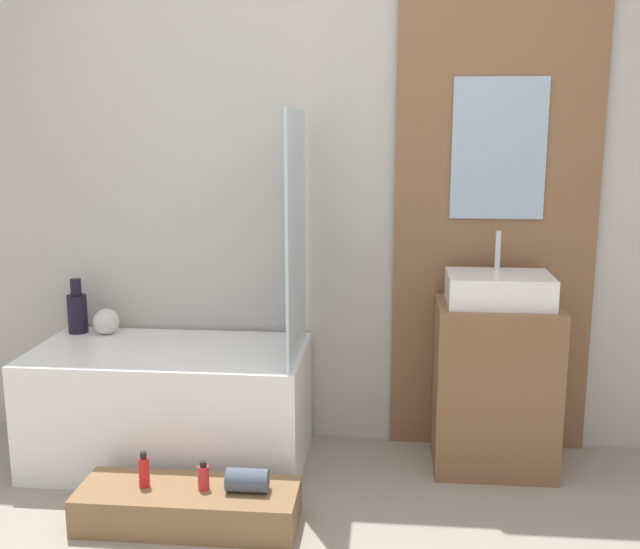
{
  "coord_description": "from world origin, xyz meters",
  "views": [
    {
      "loc": [
        0.3,
        -1.93,
        1.52
      ],
      "look_at": [
        0.05,
        0.72,
        0.99
      ],
      "focal_mm": 42.0,
      "sensor_mm": 36.0,
      "label": 1
    }
  ],
  "objects_px": {
    "bathtub": "(171,405)",
    "vase_tall_dark": "(77,311)",
    "sink": "(499,289)",
    "bottle_soap_secondary": "(204,477)",
    "bottle_soap_primary": "(144,471)",
    "wooden_step_bench": "(188,506)",
    "vase_round_light": "(106,321)"
  },
  "relations": [
    {
      "from": "bathtub",
      "to": "vase_tall_dark",
      "type": "height_order",
      "value": "vase_tall_dark"
    },
    {
      "from": "bathtub",
      "to": "sink",
      "type": "height_order",
      "value": "sink"
    },
    {
      "from": "bottle_soap_secondary",
      "to": "vase_tall_dark",
      "type": "bearing_deg",
      "value": 136.1
    },
    {
      "from": "sink",
      "to": "bottle_soap_primary",
      "type": "height_order",
      "value": "sink"
    },
    {
      "from": "bathtub",
      "to": "wooden_step_bench",
      "type": "bearing_deg",
      "value": -67.78
    },
    {
      "from": "sink",
      "to": "bottle_soap_primary",
      "type": "distance_m",
      "value": 1.66
    },
    {
      "from": "vase_round_light",
      "to": "bathtub",
      "type": "bearing_deg",
      "value": -29.8
    },
    {
      "from": "vase_tall_dark",
      "to": "bottle_soap_secondary",
      "type": "distance_m",
      "value": 1.19
    },
    {
      "from": "vase_tall_dark",
      "to": "bottle_soap_secondary",
      "type": "height_order",
      "value": "vase_tall_dark"
    },
    {
      "from": "vase_round_light",
      "to": "bottle_soap_secondary",
      "type": "distance_m",
      "value": 1.07
    },
    {
      "from": "vase_tall_dark",
      "to": "vase_round_light",
      "type": "xyz_separation_m",
      "value": [
        0.15,
        -0.02,
        -0.05
      ]
    },
    {
      "from": "vase_round_light",
      "to": "bottle_soap_secondary",
      "type": "relative_size",
      "value": 1.09
    },
    {
      "from": "bottle_soap_primary",
      "to": "bottle_soap_secondary",
      "type": "xyz_separation_m",
      "value": [
        0.23,
        0.0,
        -0.01
      ]
    },
    {
      "from": "wooden_step_bench",
      "to": "bottle_soap_secondary",
      "type": "relative_size",
      "value": 7.46
    },
    {
      "from": "wooden_step_bench",
      "to": "bottle_soap_secondary",
      "type": "height_order",
      "value": "bottle_soap_secondary"
    },
    {
      "from": "wooden_step_bench",
      "to": "bottle_soap_primary",
      "type": "height_order",
      "value": "bottle_soap_primary"
    },
    {
      "from": "bottle_soap_secondary",
      "to": "bottle_soap_primary",
      "type": "bearing_deg",
      "value": -180.0
    },
    {
      "from": "bottle_soap_primary",
      "to": "bathtub",
      "type": "bearing_deg",
      "value": 95.51
    },
    {
      "from": "bathtub",
      "to": "bottle_soap_secondary",
      "type": "distance_m",
      "value": 0.62
    },
    {
      "from": "bathtub",
      "to": "wooden_step_bench",
      "type": "relative_size",
      "value": 1.44
    },
    {
      "from": "vase_round_light",
      "to": "bottle_soap_secondary",
      "type": "bearing_deg",
      "value": -49.12
    },
    {
      "from": "sink",
      "to": "vase_tall_dark",
      "type": "height_order",
      "value": "sink"
    },
    {
      "from": "vase_round_light",
      "to": "bottle_soap_primary",
      "type": "xyz_separation_m",
      "value": [
        0.42,
        -0.75,
        -0.38
      ]
    },
    {
      "from": "wooden_step_bench",
      "to": "bottle_soap_primary",
      "type": "xyz_separation_m",
      "value": [
        -0.17,
        -0.0,
        0.14
      ]
    },
    {
      "from": "vase_tall_dark",
      "to": "vase_round_light",
      "type": "distance_m",
      "value": 0.15
    },
    {
      "from": "bottle_soap_primary",
      "to": "bottle_soap_secondary",
      "type": "bearing_deg",
      "value": 0.0
    },
    {
      "from": "sink",
      "to": "vase_round_light",
      "type": "bearing_deg",
      "value": 176.45
    },
    {
      "from": "bathtub",
      "to": "bottle_soap_primary",
      "type": "height_order",
      "value": "bathtub"
    },
    {
      "from": "wooden_step_bench",
      "to": "sink",
      "type": "bearing_deg",
      "value": 27.46
    },
    {
      "from": "bottle_soap_secondary",
      "to": "sink",
      "type": "bearing_deg",
      "value": 28.72
    },
    {
      "from": "wooden_step_bench",
      "to": "bottle_soap_secondary",
      "type": "bearing_deg",
      "value": 0.0
    },
    {
      "from": "sink",
      "to": "bottle_soap_secondary",
      "type": "bearing_deg",
      "value": -151.28
    }
  ]
}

